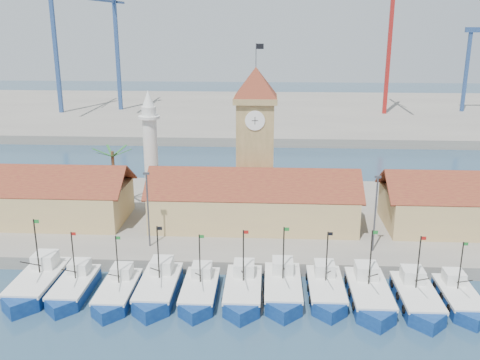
# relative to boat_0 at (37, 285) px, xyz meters

# --- Properties ---
(ground) EXTENTS (400.00, 400.00, 0.00)m
(ground) POSITION_rel_boat_0_xyz_m (21.93, -3.07, -0.84)
(ground) COLOR #1B314A
(ground) RESTS_ON ground
(quay) EXTENTS (140.00, 32.00, 1.50)m
(quay) POSITION_rel_boat_0_xyz_m (21.93, 20.93, -0.09)
(quay) COLOR gray
(quay) RESTS_ON ground
(terminal) EXTENTS (240.00, 80.00, 2.00)m
(terminal) POSITION_rel_boat_0_xyz_m (21.93, 106.93, 0.16)
(terminal) COLOR gray
(terminal) RESTS_ON ground
(boat_0) EXTENTS (3.91, 10.72, 8.11)m
(boat_0) POSITION_rel_boat_0_xyz_m (0.00, 0.00, 0.00)
(boat_0) COLOR navy
(boat_0) RESTS_ON ground
(boat_1) EXTENTS (3.38, 9.25, 7.00)m
(boat_1) POSITION_rel_boat_0_xyz_m (4.01, -0.47, -0.12)
(boat_1) COLOR navy
(boat_1) RESTS_ON ground
(boat_2) EXTENTS (3.36, 9.20, 6.96)m
(boat_2) POSITION_rel_boat_0_xyz_m (8.75, -1.17, -0.12)
(boat_2) COLOR navy
(boat_2) RESTS_ON ground
(boat_3) EXTENTS (3.74, 10.24, 7.75)m
(boat_3) POSITION_rel_boat_0_xyz_m (12.73, -0.32, -0.04)
(boat_3) COLOR navy
(boat_3) RESTS_ON ground
(boat_4) EXTENTS (3.41, 9.35, 7.07)m
(boat_4) POSITION_rel_boat_0_xyz_m (17.02, -0.63, -0.11)
(boat_4) COLOR navy
(boat_4) RESTS_ON ground
(boat_5) EXTENTS (3.63, 9.94, 7.52)m
(boat_5) POSITION_rel_boat_0_xyz_m (21.39, -0.32, -0.06)
(boat_5) COLOR navy
(boat_5) RESTS_ON ground
(boat_6) EXTENTS (3.71, 10.15, 7.68)m
(boat_6) POSITION_rel_boat_0_xyz_m (25.43, 0.30, -0.04)
(boat_6) COLOR navy
(boat_6) RESTS_ON ground
(boat_7) EXTENTS (3.51, 9.60, 7.27)m
(boat_7) POSITION_rel_boat_0_xyz_m (29.80, 0.32, -0.09)
(boat_7) COLOR navy
(boat_7) RESTS_ON ground
(boat_8) EXTENTS (3.80, 10.42, 7.89)m
(boat_8) POSITION_rel_boat_0_xyz_m (34.00, -0.56, -0.02)
(boat_8) COLOR navy
(boat_8) RESTS_ON ground
(boat_9) EXTENTS (3.63, 9.93, 7.52)m
(boat_9) POSITION_rel_boat_0_xyz_m (38.58, -0.91, -0.06)
(boat_9) COLOR navy
(boat_9) RESTS_ON ground
(boat_10) EXTENTS (3.30, 9.03, 6.83)m
(boat_10) POSITION_rel_boat_0_xyz_m (42.78, -0.52, -0.13)
(boat_10) COLOR navy
(boat_10) RESTS_ON ground
(hall_left) EXTENTS (31.20, 10.13, 7.61)m
(hall_left) POSITION_rel_boat_0_xyz_m (-10.07, 16.93, 3.15)
(hall_left) COLOR tan
(hall_left) RESTS_ON quay
(hall_center) EXTENTS (27.04, 10.13, 7.61)m
(hall_center) POSITION_rel_boat_0_xyz_m (21.93, 16.93, 3.15)
(hall_center) COLOR tan
(hall_center) RESTS_ON quay
(clock_tower) EXTENTS (5.80, 5.80, 22.70)m
(clock_tower) POSITION_rel_boat_0_xyz_m (21.93, 22.93, 11.12)
(clock_tower) COLOR tan
(clock_tower) RESTS_ON quay
(minaret) EXTENTS (3.00, 3.00, 16.30)m
(minaret) POSITION_rel_boat_0_xyz_m (6.93, 24.93, 8.89)
(minaret) COLOR silver
(minaret) RESTS_ON quay
(palm_tree) EXTENTS (5.60, 5.03, 8.39)m
(palm_tree) POSITION_rel_boat_0_xyz_m (1.93, 22.93, 5.41)
(palm_tree) COLOR brown
(palm_tree) RESTS_ON quay
(lamp_posts) EXTENTS (80.70, 0.25, 9.03)m
(lamp_posts) POSITION_rel_boat_0_xyz_m (22.43, 8.93, 5.64)
(lamp_posts) COLOR #3F3F44
(lamp_posts) RESTS_ON quay
(crane_blue_far) EXTENTS (1.00, 35.29, 44.33)m
(crane_blue_far) POSITION_rel_boat_0_xyz_m (-34.99, 97.21, 25.98)
(crane_blue_far) COLOR navy
(crane_blue_far) RESTS_ON terminal
(crane_blue_near) EXTENTS (1.00, 31.69, 37.92)m
(crane_blue_near) POSITION_rel_boat_0_xyz_m (-19.55, 103.56, 22.12)
(crane_blue_near) COLOR navy
(crane_blue_near) RESTS_ON terminal
(crane_red_right) EXTENTS (1.00, 30.62, 44.12)m
(crane_red_right) POSITION_rel_boat_0_xyz_m (55.97, 100.86, 25.46)
(crane_red_right) COLOR #A71C19
(crane_red_right) RESTS_ON terminal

